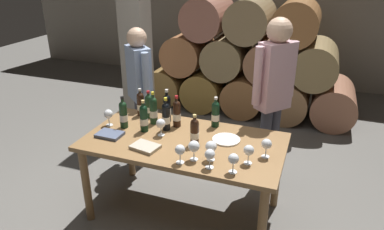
% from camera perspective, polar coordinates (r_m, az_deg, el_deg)
% --- Properties ---
extents(ground_plane, '(14.00, 14.00, 0.00)m').
position_cam_1_polar(ground_plane, '(3.49, -1.18, -15.08)').
color(ground_plane, '#66635E').
extents(cellar_back_wall, '(10.00, 0.24, 2.80)m').
position_cam_1_polar(cellar_back_wall, '(6.84, 12.23, 16.76)').
color(cellar_back_wall, gray).
rests_on(cellar_back_wall, ground_plane).
extents(barrel_stack, '(3.12, 0.90, 1.69)m').
position_cam_1_polar(barrel_stack, '(5.41, 8.94, 8.21)').
color(barrel_stack, olive).
rests_on(barrel_stack, ground_plane).
extents(stone_pillar, '(0.32, 0.32, 2.60)m').
position_cam_1_polar(stone_pillar, '(4.80, -9.02, 12.91)').
color(stone_pillar, gray).
rests_on(stone_pillar, ground_plane).
extents(dining_table, '(1.70, 0.90, 0.76)m').
position_cam_1_polar(dining_table, '(3.11, -1.28, -5.47)').
color(dining_table, olive).
rests_on(dining_table, ground_plane).
extents(wine_bottle_0, '(0.07, 0.07, 0.30)m').
position_cam_1_polar(wine_bottle_0, '(3.26, -2.45, 0.28)').
color(wine_bottle_0, black).
rests_on(wine_bottle_0, dining_table).
extents(wine_bottle_1, '(0.07, 0.07, 0.28)m').
position_cam_1_polar(wine_bottle_1, '(3.53, -8.20, 1.80)').
color(wine_bottle_1, black).
rests_on(wine_bottle_1, dining_table).
extents(wine_bottle_2, '(0.07, 0.07, 0.30)m').
position_cam_1_polar(wine_bottle_2, '(3.20, -7.69, -0.45)').
color(wine_bottle_2, black).
rests_on(wine_bottle_2, dining_table).
extents(wine_bottle_3, '(0.07, 0.07, 0.31)m').
position_cam_1_polar(wine_bottle_3, '(3.20, -4.17, -0.18)').
color(wine_bottle_3, black).
rests_on(wine_bottle_3, dining_table).
extents(wine_bottle_4, '(0.07, 0.07, 0.29)m').
position_cam_1_polar(wine_bottle_4, '(3.26, 3.76, 0.19)').
color(wine_bottle_4, black).
rests_on(wine_bottle_4, dining_table).
extents(wine_bottle_5, '(0.07, 0.07, 0.31)m').
position_cam_1_polar(wine_bottle_5, '(3.33, -6.17, 0.79)').
color(wine_bottle_5, '#19381E').
rests_on(wine_bottle_5, dining_table).
extents(wine_bottle_6, '(0.07, 0.07, 0.27)m').
position_cam_1_polar(wine_bottle_6, '(3.47, -6.90, 1.45)').
color(wine_bottle_6, '#19381E').
rests_on(wine_bottle_6, dining_table).
extents(wine_bottle_7, '(0.07, 0.07, 0.27)m').
position_cam_1_polar(wine_bottle_7, '(2.94, 0.42, -2.65)').
color(wine_bottle_7, black).
rests_on(wine_bottle_7, dining_table).
extents(wine_bottle_8, '(0.07, 0.07, 0.30)m').
position_cam_1_polar(wine_bottle_8, '(3.30, -10.89, 0.13)').
color(wine_bottle_8, '#19381E').
rests_on(wine_bottle_8, dining_table).
extents(wine_bottle_9, '(0.07, 0.07, 0.32)m').
position_cam_1_polar(wine_bottle_9, '(3.37, -4.00, 1.17)').
color(wine_bottle_9, black).
rests_on(wine_bottle_9, dining_table).
extents(wine_glass_0, '(0.08, 0.08, 0.15)m').
position_cam_1_polar(wine_glass_0, '(2.69, -1.92, -5.64)').
color(wine_glass_0, white).
rests_on(wine_glass_0, dining_table).
extents(wine_glass_1, '(0.08, 0.08, 0.16)m').
position_cam_1_polar(wine_glass_1, '(3.11, -5.02, -1.42)').
color(wine_glass_1, white).
rests_on(wine_glass_1, dining_table).
extents(wine_glass_2, '(0.08, 0.08, 0.16)m').
position_cam_1_polar(wine_glass_2, '(3.37, -13.18, 0.10)').
color(wine_glass_2, white).
rests_on(wine_glass_2, dining_table).
extents(wine_glass_3, '(0.08, 0.08, 0.16)m').
position_cam_1_polar(wine_glass_3, '(2.82, 11.80, -4.62)').
color(wine_glass_3, white).
rests_on(wine_glass_3, dining_table).
extents(wine_glass_4, '(0.09, 0.09, 0.16)m').
position_cam_1_polar(wine_glass_4, '(2.73, 3.06, -5.11)').
color(wine_glass_4, white).
rests_on(wine_glass_4, dining_table).
extents(wine_glass_5, '(0.09, 0.09, 0.16)m').
position_cam_1_polar(wine_glass_5, '(2.73, 0.31, -5.08)').
color(wine_glass_5, white).
rests_on(wine_glass_5, dining_table).
extents(wine_glass_6, '(0.08, 0.08, 0.15)m').
position_cam_1_polar(wine_glass_6, '(2.72, 9.04, -5.64)').
color(wine_glass_6, white).
rests_on(wine_glass_6, dining_table).
extents(wine_glass_7, '(0.08, 0.08, 0.15)m').
position_cam_1_polar(wine_glass_7, '(2.63, 2.87, -6.39)').
color(wine_glass_7, white).
rests_on(wine_glass_7, dining_table).
extents(wine_glass_8, '(0.08, 0.08, 0.15)m').
position_cam_1_polar(wine_glass_8, '(2.59, 6.63, -7.04)').
color(wine_glass_8, white).
rests_on(wine_glass_8, dining_table).
extents(tasting_notebook, '(0.25, 0.20, 0.03)m').
position_cam_1_polar(tasting_notebook, '(2.95, -7.46, -5.07)').
color(tasting_notebook, '#B2A893').
rests_on(tasting_notebook, dining_table).
extents(leather_ledger, '(0.22, 0.16, 0.03)m').
position_cam_1_polar(leather_ledger, '(3.21, -12.99, -3.04)').
color(leather_ledger, '#4C5670').
rests_on(leather_ledger, dining_table).
extents(serving_plate, '(0.24, 0.24, 0.01)m').
position_cam_1_polar(serving_plate, '(3.07, 5.48, -3.92)').
color(serving_plate, white).
rests_on(serving_plate, dining_table).
extents(sommelier_presenting, '(0.34, 0.40, 1.72)m').
position_cam_1_polar(sommelier_presenting, '(3.49, 12.90, 4.01)').
color(sommelier_presenting, '#383842').
rests_on(sommelier_presenting, ground_plane).
extents(taster_seated_left, '(0.39, 0.36, 1.54)m').
position_cam_1_polar(taster_seated_left, '(3.92, -8.34, 4.71)').
color(taster_seated_left, '#383842').
rests_on(taster_seated_left, ground_plane).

